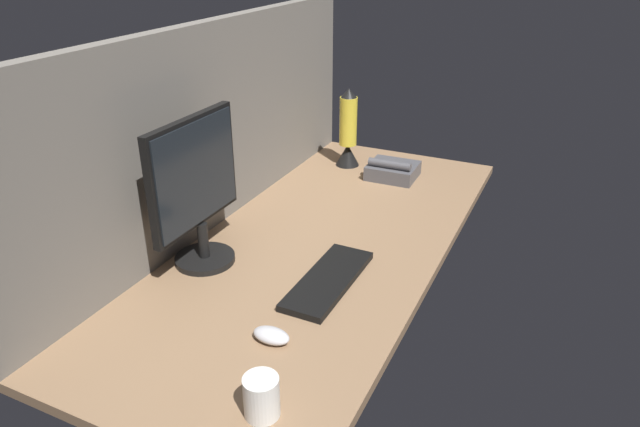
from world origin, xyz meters
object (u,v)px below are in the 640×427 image
object	(u,v)px
lava_lamp	(348,134)
monitor	(196,187)
mouse	(271,335)
mug_ceramic_white	(261,397)
keyboard	(328,280)
desk_phone	(393,170)

from	to	relation	value
lava_lamp	monitor	bearing A→B (deg)	174.84
mouse	lava_lamp	size ratio (longest dim) A/B	0.29
mug_ceramic_white	lava_lamp	distance (cm)	144.09
keyboard	lava_lamp	xyz separation A→B (cm)	(87.55, 30.98, 12.78)
keyboard	desk_phone	xyz separation A→B (cm)	(82.12, 8.99, 2.19)
monitor	keyboard	size ratio (longest dim) A/B	1.21
monitor	mouse	distance (cm)	50.23
lava_lamp	keyboard	bearing A→B (deg)	-160.51
monitor	mug_ceramic_white	distance (cm)	68.94
keyboard	mouse	bearing A→B (deg)	177.07
mouse	mug_ceramic_white	bearing A→B (deg)	-153.89
mouse	mug_ceramic_white	size ratio (longest dim) A/B	1.03
mouse	monitor	bearing A→B (deg)	58.01
keyboard	desk_phone	world-z (taller)	desk_phone
monitor	mouse	xyz separation A→B (cm)	(-24.52, -37.59, -22.57)
keyboard	mug_ceramic_white	distance (cm)	51.60
monitor	mug_ceramic_white	xyz separation A→B (cm)	(-45.91, -47.55, -19.61)
monitor	mug_ceramic_white	bearing A→B (deg)	-133.99
mouse	desk_phone	size ratio (longest dim) A/B	0.50
monitor	desk_phone	bearing A→B (deg)	-19.22
monitor	keyboard	world-z (taller)	monitor
desk_phone	mug_ceramic_white	bearing A→B (deg)	-172.62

